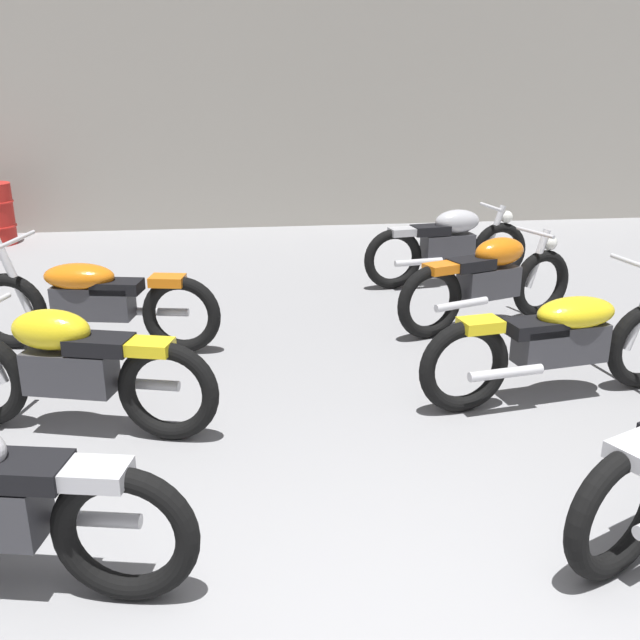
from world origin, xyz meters
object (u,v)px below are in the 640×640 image
motorcycle_left_row_1 (69,368)px  motorcycle_right_row_1 (562,341)px  motorcycle_right_row_2 (490,280)px  motorcycle_left_row_2 (92,300)px  motorcycle_right_row_3 (449,244)px

motorcycle_left_row_1 → motorcycle_right_row_1: (3.39, 0.09, -0.01)m
motorcycle_left_row_1 → motorcycle_right_row_2: (3.43, 1.68, 0.00)m
motorcycle_left_row_2 → motorcycle_right_row_2: motorcycle_left_row_2 is taller
motorcycle_left_row_1 → motorcycle_right_row_2: 3.82m
motorcycle_right_row_1 → motorcycle_right_row_2: motorcycle_right_row_1 is taller
motorcycle_right_row_3 → motorcycle_left_row_2: bearing=-155.7°
motorcycle_right_row_1 → motorcycle_left_row_2: bearing=157.9°
motorcycle_right_row_1 → motorcycle_right_row_2: size_ratio=1.14×
motorcycle_left_row_1 → motorcycle_right_row_3: bearing=42.1°
motorcycle_right_row_2 → motorcycle_left_row_1: bearing=-153.9°
motorcycle_left_row_1 → motorcycle_right_row_3: 4.69m
motorcycle_left_row_2 → motorcycle_left_row_1: bearing=-85.5°
motorcycle_right_row_2 → motorcycle_left_row_2: bearing=-177.4°
motorcycle_left_row_1 → motorcycle_right_row_3: size_ratio=0.98×
motorcycle_right_row_2 → motorcycle_right_row_3: same height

